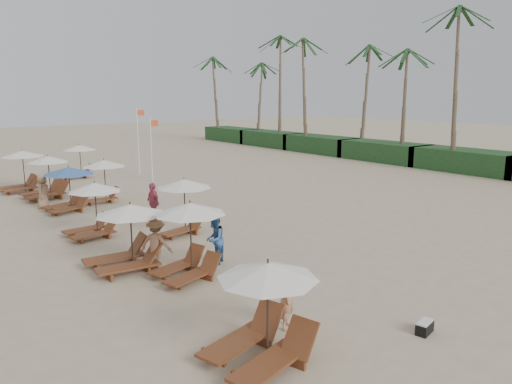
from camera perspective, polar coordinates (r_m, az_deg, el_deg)
ground at (r=17.88m, az=7.67°, el=-7.08°), size 160.00×160.00×0.00m
shrub_hedge at (r=43.40m, az=14.73°, el=4.58°), size 3.20×53.00×1.60m
palm_row at (r=43.83m, az=14.30°, el=16.61°), size 7.00×52.00×12.30m
lounger_station_0 at (r=10.60m, az=0.27°, el=-14.22°), size 2.62×2.33×2.16m
lounger_station_1 at (r=15.23m, az=-8.18°, el=-5.39°), size 2.46×2.22×2.36m
lounger_station_2 at (r=16.47m, az=-15.05°, el=-5.16°), size 2.65×2.26×2.13m
lounger_station_3 at (r=20.51m, az=-18.58°, el=-1.88°), size 2.34×2.09×2.17m
lounger_station_4 at (r=25.37m, az=-21.20°, el=0.62°), size 2.59×2.45×2.16m
lounger_station_5 at (r=29.05m, az=-23.39°, el=1.36°), size 2.69×2.52×2.31m
lounger_station_6 at (r=31.67m, az=-25.76°, el=2.24°), size 2.68×2.41×2.38m
inland_station_0 at (r=19.97m, az=-8.53°, el=-0.83°), size 2.59×2.24×2.22m
inland_station_1 at (r=26.80m, az=-17.40°, el=1.92°), size 2.53×2.24×2.22m
inland_station_2 at (r=35.22m, az=-20.01°, el=3.65°), size 2.75×2.24×2.22m
beachgoer_near at (r=12.11m, az=3.71°, el=-11.92°), size 0.73×0.69×1.67m
beachgoer_mid_a at (r=16.46m, az=-4.84°, el=-5.50°), size 1.06×1.03×1.72m
beachgoer_mid_b at (r=16.35m, az=-11.52°, el=-5.88°), size 1.16×1.24×1.69m
beachgoer_far_a at (r=22.38m, az=-11.89°, el=-1.14°), size 0.43×1.03×1.75m
beachgoer_far_b at (r=26.52m, az=-23.54°, el=0.08°), size 0.91×1.02×1.75m
duffel_bag at (r=12.78m, az=19.01°, el=-14.63°), size 0.58×0.38×0.30m
flag_pole_near at (r=32.61m, az=-12.03°, el=5.28°), size 0.59×0.08×4.17m
flag_pole_far at (r=35.55m, az=-13.51°, el=6.17°), size 0.59×0.08×4.73m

